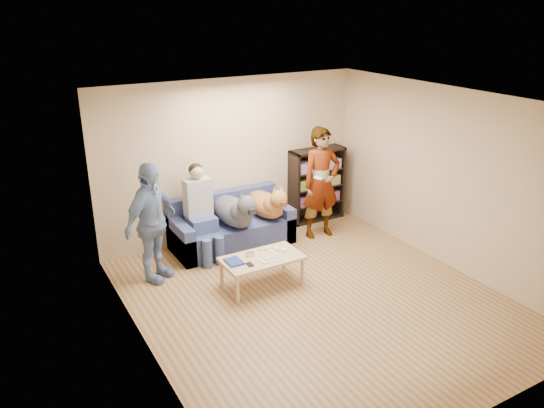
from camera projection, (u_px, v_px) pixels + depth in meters
ground at (317, 299)px, 7.00m from camera, size 5.00×5.00×0.00m
ceiling at (324, 102)px, 6.07m from camera, size 5.00×5.00×0.00m
wall_back at (232, 159)px, 8.56m from camera, size 4.50×0.00×4.50m
wall_front at (487, 300)px, 4.51m from camera, size 4.50×0.00×4.50m
wall_left at (141, 247)px, 5.49m from camera, size 0.00×5.00×5.00m
wall_right at (450, 179)px, 7.58m from camera, size 0.00×5.00×5.00m
blanket at (276, 211)px, 8.62m from camera, size 0.42×0.35×0.14m
person_standing_right at (321, 183)px, 8.62m from camera, size 0.69×0.48×1.84m
person_standing_left at (151, 223)px, 7.23m from camera, size 1.06×0.90×1.71m
held_controller at (318, 178)px, 8.30m from camera, size 0.08×0.13×0.03m
notebook_blue at (234, 262)px, 7.07m from camera, size 0.20×0.26×0.03m
papers at (269, 259)px, 7.16m from camera, size 0.26×0.20×0.02m
magazine at (270, 257)px, 7.18m from camera, size 0.22×0.17×0.01m
camera_silver at (250, 254)px, 7.25m from camera, size 0.11×0.06×0.05m
controller_a at (276, 249)px, 7.43m from camera, size 0.04×0.13×0.03m
controller_b at (284, 250)px, 7.40m from camera, size 0.09×0.06×0.03m
headphone_cup_a at (275, 254)px, 7.29m from camera, size 0.07×0.07×0.02m
headphone_cup_b at (273, 252)px, 7.36m from camera, size 0.07×0.07×0.02m
pen_orange at (266, 262)px, 7.08m from camera, size 0.13×0.06×0.01m
pen_black at (263, 250)px, 7.42m from camera, size 0.13×0.08×0.01m
wallet at (250, 264)px, 7.00m from camera, size 0.07×0.12×0.02m
sofa at (231, 228)px, 8.48m from camera, size 1.90×0.85×0.82m
person_seated at (201, 208)px, 7.95m from camera, size 0.40×0.73×1.47m
dog_gray at (235, 211)px, 8.14m from camera, size 0.48×1.28×0.70m
dog_tan at (267, 204)px, 8.48m from camera, size 0.44×1.18×0.64m
coffee_table at (262, 260)px, 7.24m from camera, size 1.10×0.60×0.42m
bookshelf at (316, 183)px, 9.37m from camera, size 1.00×0.34×1.30m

